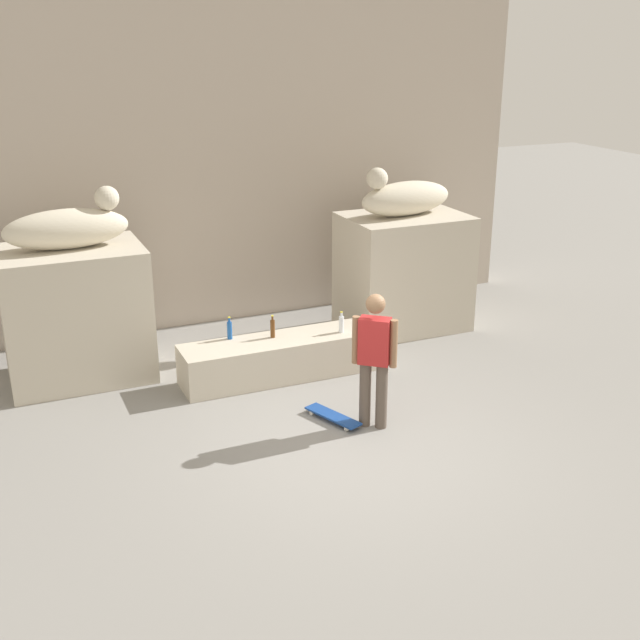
{
  "coord_description": "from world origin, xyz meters",
  "views": [
    {
      "loc": [
        -3.55,
        -7.47,
        4.51
      ],
      "look_at": [
        0.2,
        1.18,
        1.1
      ],
      "focal_mm": 45.29,
      "sensor_mm": 36.0,
      "label": 1
    }
  ],
  "objects_px": {
    "skater": "(374,355)",
    "skateboard": "(333,416)",
    "bottle_clear": "(341,324)",
    "bottle_blue": "(230,330)",
    "statue_reclining_right": "(404,197)",
    "statue_reclining_left": "(69,227)",
    "bottle_brown": "(273,328)"
  },
  "relations": [
    {
      "from": "skater",
      "to": "skateboard",
      "type": "bearing_deg",
      "value": 1.04
    },
    {
      "from": "bottle_clear",
      "to": "bottle_blue",
      "type": "xyz_separation_m",
      "value": [
        -1.49,
        0.37,
        0.01
      ]
    },
    {
      "from": "skater",
      "to": "statue_reclining_right",
      "type": "bearing_deg",
      "value": -84.47
    },
    {
      "from": "skateboard",
      "to": "statue_reclining_left",
      "type": "bearing_deg",
      "value": 23.68
    },
    {
      "from": "statue_reclining_right",
      "to": "statue_reclining_left",
      "type": "bearing_deg",
      "value": -8.37
    },
    {
      "from": "statue_reclining_left",
      "to": "skateboard",
      "type": "height_order",
      "value": "statue_reclining_left"
    },
    {
      "from": "skater",
      "to": "bottle_blue",
      "type": "distance_m",
      "value": 2.38
    },
    {
      "from": "skateboard",
      "to": "bottle_blue",
      "type": "xyz_separation_m",
      "value": [
        -0.73,
        1.78,
        0.62
      ]
    },
    {
      "from": "statue_reclining_left",
      "to": "bottle_brown",
      "type": "xyz_separation_m",
      "value": [
        2.4,
        -1.02,
        -1.41
      ]
    },
    {
      "from": "statue_reclining_left",
      "to": "skater",
      "type": "relative_size",
      "value": 0.97
    },
    {
      "from": "bottle_brown",
      "to": "bottle_blue",
      "type": "xyz_separation_m",
      "value": [
        -0.55,
        0.18,
        -0.0
      ]
    },
    {
      "from": "bottle_blue",
      "to": "statue_reclining_right",
      "type": "bearing_deg",
      "value": 15.15
    },
    {
      "from": "skater",
      "to": "skateboard",
      "type": "distance_m",
      "value": 0.99
    },
    {
      "from": "statue_reclining_left",
      "to": "skater",
      "type": "bearing_deg",
      "value": -46.67
    },
    {
      "from": "statue_reclining_left",
      "to": "bottle_brown",
      "type": "distance_m",
      "value": 2.96
    },
    {
      "from": "statue_reclining_right",
      "to": "skateboard",
      "type": "height_order",
      "value": "statue_reclining_right"
    },
    {
      "from": "statue_reclining_left",
      "to": "statue_reclining_right",
      "type": "distance_m",
      "value": 4.94
    },
    {
      "from": "bottle_clear",
      "to": "bottle_brown",
      "type": "xyz_separation_m",
      "value": [
        -0.94,
        0.19,
        0.01
      ]
    },
    {
      "from": "statue_reclining_right",
      "to": "bottle_clear",
      "type": "bearing_deg",
      "value": 28.7
    },
    {
      "from": "statue_reclining_right",
      "to": "bottle_blue",
      "type": "distance_m",
      "value": 3.5
    },
    {
      "from": "statue_reclining_left",
      "to": "statue_reclining_right",
      "type": "bearing_deg",
      "value": -2.08
    },
    {
      "from": "skater",
      "to": "bottle_clear",
      "type": "height_order",
      "value": "skater"
    },
    {
      "from": "bottle_brown",
      "to": "statue_reclining_left",
      "type": "bearing_deg",
      "value": 156.9
    },
    {
      "from": "statue_reclining_right",
      "to": "bottle_blue",
      "type": "height_order",
      "value": "statue_reclining_right"
    },
    {
      "from": "bottle_clear",
      "to": "bottle_brown",
      "type": "distance_m",
      "value": 0.96
    },
    {
      "from": "skateboard",
      "to": "bottle_brown",
      "type": "bearing_deg",
      "value": -14.43
    },
    {
      "from": "skateboard",
      "to": "bottle_brown",
      "type": "distance_m",
      "value": 1.73
    },
    {
      "from": "skater",
      "to": "bottle_blue",
      "type": "bearing_deg",
      "value": -22.26
    },
    {
      "from": "bottle_clear",
      "to": "statue_reclining_right",
      "type": "bearing_deg",
      "value": 36.99
    },
    {
      "from": "statue_reclining_right",
      "to": "skater",
      "type": "bearing_deg",
      "value": 47.68
    },
    {
      "from": "skateboard",
      "to": "bottle_clear",
      "type": "distance_m",
      "value": 1.72
    },
    {
      "from": "statue_reclining_right",
      "to": "skateboard",
      "type": "relative_size",
      "value": 2.03
    }
  ]
}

